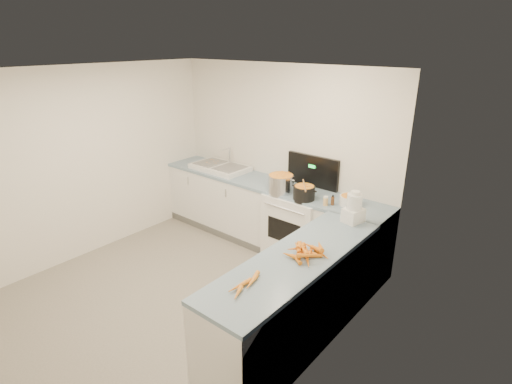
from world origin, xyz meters
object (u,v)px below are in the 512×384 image
Objects in this scene: black_pot at (304,193)px; extract_bottle at (333,201)px; spice_jar at (326,201)px; food_processor at (354,209)px; mixing_bowl at (350,200)px; stove at (298,224)px; sink at (220,167)px; steel_pot at (281,184)px.

black_pot reaches higher than extract_bottle.
spice_jar is 0.28× the size of food_processor.
mixing_bowl reaches higher than extract_bottle.
food_processor reaches higher than mixing_bowl.
mixing_bowl is at bearing 40.18° from extract_bottle.
spice_jar is (-0.22, -0.20, -0.01)m from mixing_bowl.
stove is 0.76m from extract_bottle.
food_processor is at bearing -58.97° from mixing_bowl.
black_pot is at bearing -6.74° from sink.
black_pot is at bearing 164.51° from food_processor.
sink is at bearing 179.38° from stove.
sink is 2.56× the size of steel_pot.
mixing_bowl is 2.53× the size of spice_jar.
extract_bottle is (0.36, 0.06, -0.02)m from black_pot.
stove is 4.05× the size of steel_pot.
mixing_bowl is at bearing 0.05° from sink.
black_pot is at bearing -3.76° from steel_pot.
steel_pot is (-0.20, -0.15, 0.57)m from stove.
stove is 0.60m from black_pot.
food_processor is (0.46, -0.21, 0.10)m from spice_jar.
mixing_bowl is 0.70× the size of food_processor.
extract_bottle is at bearing 145.79° from food_processor.
stove is 1.54m from sink.
extract_bottle is (0.54, -0.12, 0.52)m from stove.
mixing_bowl reaches higher than spice_jar.
steel_pot is 1.16m from food_processor.
black_pot is 0.56m from mixing_bowl.
food_processor reaches higher than extract_bottle.
steel_pot is at bearing 168.24° from food_processor.
steel_pot is at bearing 176.24° from black_pot.
sink is 1.94m from spice_jar.
black_pot is at bearing 179.61° from spice_jar.
spice_jar is 0.52m from food_processor.
sink is at bearing -179.95° from mixing_bowl.
food_processor is at bearing -11.76° from steel_pot.
sink is 2.43m from food_processor.
steel_pot is 0.68m from spice_jar.
black_pot is (0.18, -0.18, 0.54)m from stove.
food_processor reaches higher than steel_pot.
food_processor is (1.14, -0.24, 0.05)m from steel_pot.
black_pot is 2.63× the size of extract_bottle.
black_pot is 2.72× the size of spice_jar.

